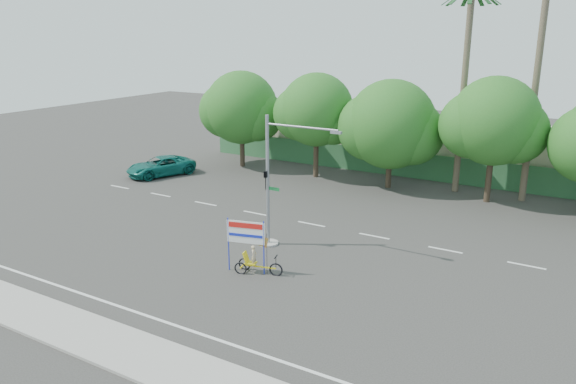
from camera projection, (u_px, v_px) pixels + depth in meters
The scene contains 14 objects.
ground at pixel (267, 282), 25.82m from camera, with size 120.00×120.00×0.00m, color #33302D.
sidewalk_near at pixel (152, 360), 19.60m from camera, with size 50.00×2.40×0.12m, color gray.
fence at pixel (417, 166), 43.31m from camera, with size 38.00×0.08×2.00m, color #336B3D.
building_left at pixel (328, 133), 51.63m from camera, with size 12.00×8.00×4.00m, color #BAB193.
building_right at pixel (538, 156), 42.90m from camera, with size 14.00×8.00×3.60m, color #BAB193.
tree_far_left at pixel (241, 110), 46.22m from camera, with size 7.14×6.00×7.96m.
tree_left at pixel (316, 112), 42.72m from camera, with size 6.66×5.60×8.07m.
tree_center at pixel (390, 127), 39.96m from camera, with size 7.62×6.40×7.85m.
tree_right at pixel (494, 124), 36.33m from camera, with size 6.90×5.80×8.36m.
palm_tall at pixel (541, 41), 35.10m from camera, with size 3.73×3.79×17.45m.
palm_short at pixel (466, 65), 37.75m from camera, with size 3.73×3.79×14.45m.
traffic_signal at pixel (273, 193), 29.37m from camera, with size 4.72×1.10×7.00m.
trike_billboard at pixel (251, 251), 26.47m from camera, with size 2.67×1.01×2.69m.
pickup_truck at pixel (161, 166), 44.33m from camera, with size 2.47×5.36×1.49m, color #0D5F54.
Camera 1 is at (12.83, -19.87, 11.19)m, focal length 35.00 mm.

